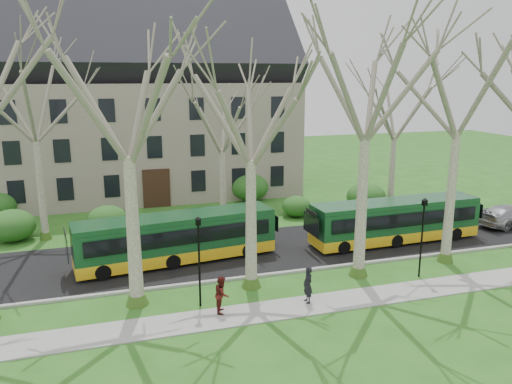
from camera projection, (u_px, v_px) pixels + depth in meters
ground at (309, 283)px, 26.27m from camera, size 120.00×120.00×0.00m
sidewalk at (330, 302)px, 23.94m from camera, size 70.00×2.00×0.06m
road at (275, 248)px, 31.38m from camera, size 80.00×8.00×0.06m
curb at (299, 271)px, 27.65m from camera, size 80.00×0.25×0.14m
building at (146, 104)px, 45.06m from camera, size 26.50×12.20×16.00m
tree_row_verge at (310, 150)px, 24.95m from camera, size 49.00×7.00×14.00m
tree_row_far at (232, 144)px, 34.76m from camera, size 33.00×7.00×12.00m
lamp_row at (318, 242)px, 24.75m from camera, size 36.22×0.22×4.30m
hedges at (180, 206)px, 37.75m from camera, size 30.60×8.60×2.00m
bus_lead at (177, 238)px, 28.85m from camera, size 11.68×3.82×2.87m
bus_follow at (395, 220)px, 32.32m from camera, size 11.39×2.71×2.83m
sedan at (511, 215)px, 35.87m from camera, size 5.43×2.79×1.51m
pedestrian_a at (308, 285)px, 23.69m from camera, size 0.45×0.67×1.78m
pedestrian_b at (222, 294)px, 22.75m from camera, size 0.86×0.99×1.72m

